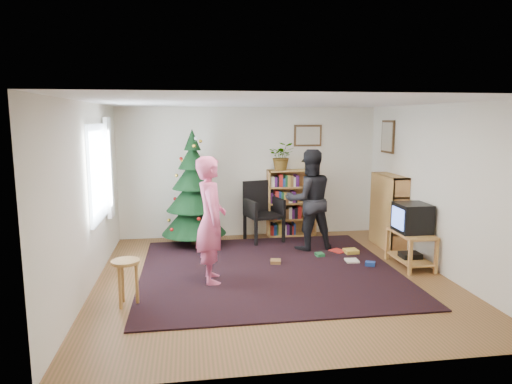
{
  "coord_description": "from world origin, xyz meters",
  "views": [
    {
      "loc": [
        -1.17,
        -6.23,
        2.28
      ],
      "look_at": [
        -0.09,
        1.0,
        1.1
      ],
      "focal_mm": 32.0,
      "sensor_mm": 36.0,
      "label": 1
    }
  ],
  "objects": [
    {
      "name": "picture_right",
      "position": [
        2.48,
        1.75,
        1.95
      ],
      "size": [
        0.03,
        0.5,
        0.6
      ],
      "color": "#4C3319",
      "rests_on": "wall_right"
    },
    {
      "name": "wall_front",
      "position": [
        0.0,
        -2.5,
        1.25
      ],
      "size": [
        5.0,
        0.02,
        2.5
      ],
      "primitive_type": "cube",
      "color": "silver",
      "rests_on": "floor"
    },
    {
      "name": "ceiling",
      "position": [
        0.0,
        0.0,
        2.5
      ],
      "size": [
        5.0,
        5.0,
        0.0
      ],
      "primitive_type": "plane",
      "rotation": [
        3.14,
        0.0,
        0.0
      ],
      "color": "white",
      "rests_on": "wall_back"
    },
    {
      "name": "stool",
      "position": [
        -1.96,
        -0.71,
        0.44
      ],
      "size": [
        0.34,
        0.34,
        0.57
      ],
      "color": "#C08144",
      "rests_on": "floor"
    },
    {
      "name": "curtain",
      "position": [
        -2.43,
        1.3,
        1.5
      ],
      "size": [
        0.06,
        0.35,
        1.6
      ],
      "primitive_type": "cube",
      "color": "white",
      "rests_on": "wall_left"
    },
    {
      "name": "armchair",
      "position": [
        0.2,
        2.1,
        0.61
      ],
      "size": [
        0.74,
        0.75,
        1.12
      ],
      "rotation": [
        0.0,
        0.0,
        0.25
      ],
      "color": "black",
      "rests_on": "rug"
    },
    {
      "name": "tv_stand",
      "position": [
        2.22,
        0.19,
        0.32
      ],
      "size": [
        0.47,
        0.84,
        0.55
      ],
      "color": "#C08144",
      "rests_on": "floor"
    },
    {
      "name": "rug",
      "position": [
        0.0,
        0.3,
        0.01
      ],
      "size": [
        3.8,
        3.6,
        0.02
      ],
      "primitive_type": "cube",
      "color": "black",
      "rests_on": "floor"
    },
    {
      "name": "picture_back",
      "position": [
        1.15,
        2.48,
        1.95
      ],
      "size": [
        0.55,
        0.03,
        0.42
      ],
      "color": "#4C3319",
      "rests_on": "wall_back"
    },
    {
      "name": "table_lamp",
      "position": [
        1.11,
        2.34,
        1.5
      ],
      "size": [
        0.23,
        0.23,
        0.3
      ],
      "color": "#A57F33",
      "rests_on": "bookshelf_back"
    },
    {
      "name": "floor",
      "position": [
        0.0,
        0.0,
        0.0
      ],
      "size": [
        5.0,
        5.0,
        0.0
      ],
      "primitive_type": "plane",
      "color": "brown",
      "rests_on": "ground"
    },
    {
      "name": "crt_tv",
      "position": [
        2.22,
        0.19,
        0.77
      ],
      "size": [
        0.47,
        0.51,
        0.45
      ],
      "color": "black",
      "rests_on": "tv_stand"
    },
    {
      "name": "floor_clutter",
      "position": [
        1.16,
        0.69,
        0.04
      ],
      "size": [
        1.63,
        1.02,
        0.08
      ],
      "color": "#A51E19",
      "rests_on": "rug"
    },
    {
      "name": "person_by_chair",
      "position": [
        0.89,
        1.34,
        0.88
      ],
      "size": [
        0.91,
        0.74,
        1.76
      ],
      "primitive_type": "imported",
      "rotation": [
        0.0,
        0.0,
        3.22
      ],
      "color": "black",
      "rests_on": "rug"
    },
    {
      "name": "bookshelf_back",
      "position": [
        0.81,
        2.34,
        0.66
      ],
      "size": [
        0.95,
        0.3,
        1.3
      ],
      "color": "#C08144",
      "rests_on": "floor"
    },
    {
      "name": "wall_left",
      "position": [
        -2.5,
        0.0,
        1.25
      ],
      "size": [
        0.02,
        5.0,
        2.5
      ],
      "primitive_type": "cube",
      "color": "silver",
      "rests_on": "floor"
    },
    {
      "name": "person_standing",
      "position": [
        -0.88,
        -0.04,
        0.89
      ],
      "size": [
        0.47,
        0.67,
        1.78
      ],
      "primitive_type": "imported",
      "rotation": [
        0.0,
        0.0,
        1.63
      ],
      "color": "#D4557C",
      "rests_on": "rug"
    },
    {
      "name": "wall_back",
      "position": [
        0.0,
        2.5,
        1.25
      ],
      "size": [
        5.0,
        0.02,
        2.5
      ],
      "primitive_type": "cube",
      "color": "silver",
      "rests_on": "floor"
    },
    {
      "name": "christmas_tree",
      "position": [
        -1.09,
        1.89,
        0.88
      ],
      "size": [
        1.16,
        1.16,
        2.1
      ],
      "rotation": [
        0.0,
        0.0,
        0.17
      ],
      "color": "#3F2816",
      "rests_on": "rug"
    },
    {
      "name": "bookshelf_right",
      "position": [
        2.34,
        1.3,
        0.66
      ],
      "size": [
        0.3,
        0.95,
        1.3
      ],
      "rotation": [
        0.0,
        0.0,
        1.57
      ],
      "color": "#C08144",
      "rests_on": "floor"
    },
    {
      "name": "wall_right",
      "position": [
        2.5,
        0.0,
        1.25
      ],
      "size": [
        0.02,
        5.0,
        2.5
      ],
      "primitive_type": "cube",
      "color": "silver",
      "rests_on": "floor"
    },
    {
      "name": "window_pane",
      "position": [
        -2.47,
        0.6,
        1.5
      ],
      "size": [
        0.04,
        1.2,
        1.4
      ],
      "primitive_type": "cube",
      "color": "silver",
      "rests_on": "wall_left"
    },
    {
      "name": "potted_plant",
      "position": [
        0.61,
        2.34,
        1.57
      ],
      "size": [
        0.55,
        0.5,
        0.53
      ],
      "primitive_type": "imported",
      "rotation": [
        0.0,
        0.0,
        -0.2
      ],
      "color": "gray",
      "rests_on": "bookshelf_back"
    }
  ]
}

